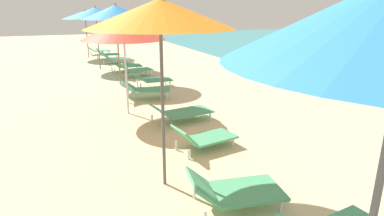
# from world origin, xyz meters

# --- Properties ---
(umbrella_third) EXTENTS (2.07, 2.07, 2.86)m
(umbrella_third) POSITION_xyz_m (-0.11, 6.99, 2.60)
(umbrella_third) COLOR #4C4C51
(umbrella_third) RESTS_ON ground
(lounger_third_shoreside) EXTENTS (1.33, 0.78, 0.54)m
(lounger_third_shoreside) POSITION_xyz_m (1.00, 7.99, 0.25)
(lounger_third_shoreside) COLOR #4CA572
(lounger_third_shoreside) RESTS_ON ground
(lounger_third_inland) EXTENTS (1.41, 0.89, 0.52)m
(lounger_third_inland) POSITION_xyz_m (0.61, 6.06, 0.25)
(lounger_third_inland) COLOR #4CA572
(lounger_third_inland) RESTS_ON ground
(umbrella_fourth) EXTENTS (2.10, 2.10, 2.49)m
(umbrella_fourth) POSITION_xyz_m (0.07, 10.81, 2.17)
(umbrella_fourth) COLOR silver
(umbrella_fourth) RESTS_ON ground
(lounger_fourth_shoreside) EXTENTS (1.55, 0.98, 0.58)m
(lounger_fourth_shoreside) POSITION_xyz_m (0.83, 11.98, 0.33)
(lounger_fourth_shoreside) COLOR #4CA572
(lounger_fourth_shoreside) RESTS_ON ground
(lounger_fourth_inland) EXTENTS (1.65, 0.90, 0.57)m
(lounger_fourth_inland) POSITION_xyz_m (1.09, 9.65, 0.27)
(lounger_fourth_inland) COLOR #4CA572
(lounger_fourth_inland) RESTS_ON ground
(umbrella_fifth) EXTENTS (2.38, 2.38, 2.85)m
(umbrella_fifth) POSITION_xyz_m (0.48, 14.37, 2.54)
(umbrella_fifth) COLOR olive
(umbrella_fifth) RESTS_ON ground
(lounger_fifth_shoreside) EXTENTS (1.38, 0.87, 0.64)m
(lounger_fifth_shoreside) POSITION_xyz_m (1.27, 15.48, 0.33)
(lounger_fifth_shoreside) COLOR #4CA572
(lounger_fifth_shoreside) RESTS_ON ground
(lounger_fifth_inland) EXTENTS (1.32, 0.70, 0.52)m
(lounger_fifth_inland) POSITION_xyz_m (1.44, 13.45, 0.29)
(lounger_fifth_inland) COLOR #4CA572
(lounger_fifth_inland) RESTS_ON ground
(umbrella_sixth) EXTENTS (2.56, 2.56, 2.78)m
(umbrella_sixth) POSITION_xyz_m (0.18, 17.96, 2.49)
(umbrella_sixth) COLOR olive
(umbrella_sixth) RESTS_ON ground
(lounger_sixth_shoreside) EXTENTS (1.54, 0.87, 0.60)m
(lounger_sixth_shoreside) POSITION_xyz_m (1.09, 19.19, 0.29)
(lounger_sixth_shoreside) COLOR #4CA572
(lounger_sixth_shoreside) RESTS_ON ground
(lounger_sixth_inland) EXTENTS (1.37, 0.71, 0.60)m
(lounger_sixth_inland) POSITION_xyz_m (1.09, 16.67, 0.31)
(lounger_sixth_inland) COLOR #4CA572
(lounger_sixth_inland) RESTS_ON ground
(umbrella_farthest) EXTENTS (2.47, 2.47, 2.62)m
(umbrella_farthest) POSITION_xyz_m (0.01, 21.91, 2.34)
(umbrella_farthest) COLOR olive
(umbrella_farthest) RESTS_ON ground
(lounger_farthest_shoreside) EXTENTS (1.32, 0.61, 0.49)m
(lounger_farthest_shoreside) POSITION_xyz_m (0.69, 22.97, 0.26)
(lounger_farthest_shoreside) COLOR #4CA572
(lounger_farthest_shoreside) RESTS_ON ground
(lounger_farthest_inland) EXTENTS (1.19, 0.67, 0.64)m
(lounger_farthest_inland) POSITION_xyz_m (0.86, 20.61, 0.33)
(lounger_farthest_inland) COLOR #4CA572
(lounger_farthest_inland) RESTS_ON ground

